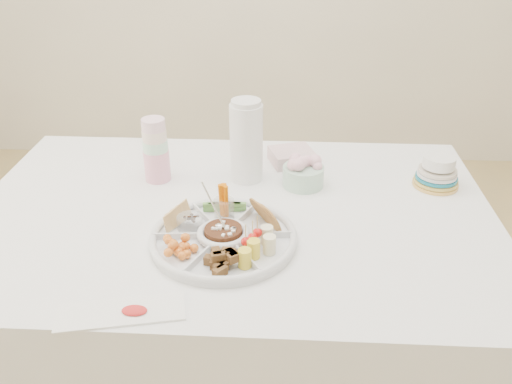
# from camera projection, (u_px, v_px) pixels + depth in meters

# --- Properties ---
(dining_table) EXTENTS (1.52, 1.02, 0.76)m
(dining_table) POSITION_uv_depth(u_px,v_px,m) (234.00, 311.00, 1.75)
(dining_table) COLOR white
(dining_table) RESTS_ON floor
(party_tray) EXTENTS (0.41, 0.41, 0.04)m
(party_tray) POSITION_uv_depth(u_px,v_px,m) (223.00, 236.00, 1.41)
(party_tray) COLOR silver
(party_tray) RESTS_ON dining_table
(bean_dip) EXTENTS (0.11, 0.11, 0.04)m
(bean_dip) POSITION_uv_depth(u_px,v_px,m) (223.00, 233.00, 1.41)
(bean_dip) COLOR black
(bean_dip) RESTS_ON party_tray
(tortillas) EXTENTS (0.11, 0.11, 0.06)m
(tortillas) POSITION_uv_depth(u_px,v_px,m) (265.00, 215.00, 1.46)
(tortillas) COLOR #B17A4B
(tortillas) RESTS_ON party_tray
(carrot_cucumber) EXTENTS (0.12, 0.12, 0.10)m
(carrot_cucumber) POSITION_uv_depth(u_px,v_px,m) (224.00, 198.00, 1.51)
(carrot_cucumber) COLOR #DC6500
(carrot_cucumber) RESTS_ON party_tray
(pita_raisins) EXTENTS (0.10, 0.10, 0.05)m
(pita_raisins) POSITION_uv_depth(u_px,v_px,m) (182.00, 216.00, 1.46)
(pita_raisins) COLOR #E7C776
(pita_raisins) RESTS_ON party_tray
(cherries) EXTENTS (0.11, 0.11, 0.04)m
(cherries) POSITION_uv_depth(u_px,v_px,m) (177.00, 246.00, 1.35)
(cherries) COLOR #CA712E
(cherries) RESTS_ON party_tray
(granola_chunks) EXTENTS (0.10, 0.10, 0.04)m
(granola_chunks) POSITION_uv_depth(u_px,v_px,m) (222.00, 261.00, 1.29)
(granola_chunks) COLOR #4E3B22
(granola_chunks) RESTS_ON party_tray
(banana_tomato) EXTENTS (0.12, 0.12, 0.09)m
(banana_tomato) POSITION_uv_depth(u_px,v_px,m) (268.00, 237.00, 1.34)
(banana_tomato) COLOR #F0E067
(banana_tomato) RESTS_ON party_tray
(cup_stack) EXTENTS (0.11, 0.11, 0.22)m
(cup_stack) POSITION_uv_depth(u_px,v_px,m) (155.00, 147.00, 1.69)
(cup_stack) COLOR silver
(cup_stack) RESTS_ON dining_table
(thermos) EXTENTS (0.12, 0.12, 0.27)m
(thermos) POSITION_uv_depth(u_px,v_px,m) (246.00, 140.00, 1.68)
(thermos) COLOR white
(thermos) RESTS_ON dining_table
(flower_bowl) EXTENTS (0.14, 0.14, 0.10)m
(flower_bowl) POSITION_uv_depth(u_px,v_px,m) (303.00, 171.00, 1.68)
(flower_bowl) COLOR #B3EAD5
(flower_bowl) RESTS_ON dining_table
(napkin_stack) EXTENTS (0.17, 0.16, 0.05)m
(napkin_stack) POSITION_uv_depth(u_px,v_px,m) (292.00, 156.00, 1.84)
(napkin_stack) COLOR beige
(napkin_stack) RESTS_ON dining_table
(plate_stack) EXTENTS (0.15, 0.15, 0.09)m
(plate_stack) POSITION_uv_depth(u_px,v_px,m) (437.00, 173.00, 1.68)
(plate_stack) COLOR yellow
(plate_stack) RESTS_ON dining_table
(placemat) EXTENTS (0.29, 0.15, 0.01)m
(placemat) POSITION_uv_depth(u_px,v_px,m) (121.00, 312.00, 1.19)
(placemat) COLOR white
(placemat) RESTS_ON dining_table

